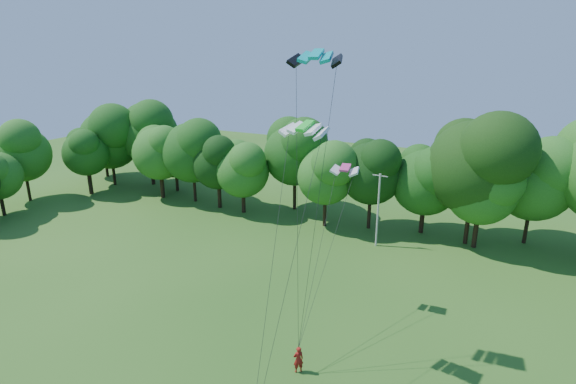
% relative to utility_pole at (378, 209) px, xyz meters
% --- Properties ---
extents(utility_pole, '(1.48, 0.18, 7.39)m').
position_rel_utility_pole_xyz_m(utility_pole, '(0.00, 0.00, 0.00)').
color(utility_pole, '#B4B3AB').
rests_on(utility_pole, ground).
extents(kite_flyer_left, '(0.75, 0.75, 1.75)m').
position_rel_utility_pole_xyz_m(kite_flyer_left, '(1.12, -20.05, -2.95)').
color(kite_flyer_left, maroon).
rests_on(kite_flyer_left, ground).
extents(kite_teal, '(3.05, 1.65, 0.61)m').
position_rel_utility_pole_xyz_m(kite_teal, '(0.57, -16.93, 14.52)').
color(kite_teal, '#05A3A5').
rests_on(kite_teal, ground).
extents(kite_green, '(2.78, 1.56, 0.52)m').
position_rel_utility_pole_xyz_m(kite_green, '(0.68, -18.55, 10.83)').
color(kite_green, '#21E031').
rests_on(kite_green, ground).
extents(kite_pink, '(2.03, 1.11, 0.42)m').
position_rel_utility_pole_xyz_m(kite_pink, '(0.52, -11.40, 6.85)').
color(kite_pink, '#C83782').
rests_on(kite_pink, ground).
extents(tree_back_west, '(6.57, 6.57, 9.56)m').
position_rel_utility_pole_xyz_m(tree_back_west, '(-29.76, 5.44, 2.14)').
color(tree_back_west, '#352115').
rests_on(tree_back_west, ground).
extents(tree_back_center, '(10.02, 10.02, 14.58)m').
position_rel_utility_pole_xyz_m(tree_back_center, '(7.85, 4.62, 5.28)').
color(tree_back_center, black).
rests_on(tree_back_center, ground).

